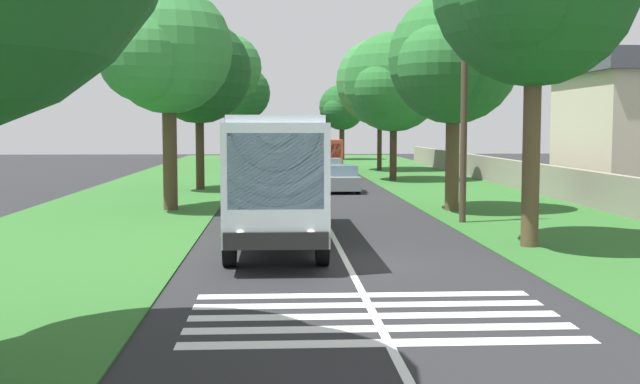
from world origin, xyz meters
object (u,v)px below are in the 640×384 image
Objects in this scene: roadside_tree_left_0 at (241,95)px; roadside_tree_right_2 at (378,84)px; roadside_tree_right_3 at (341,108)px; roadside_tree_left_4 at (226,70)px; trailing_car_0 at (341,179)px; utility_pole at (464,117)px; roadside_tree_right_1 at (392,84)px; trailing_car_1 at (328,170)px; coach_bus at (276,171)px; roadside_tree_right_4 at (450,62)px; roadside_tree_left_1 at (164,54)px; trailing_minibus_0 at (326,153)px; roadside_tree_left_3 at (195,74)px.

roadside_tree_left_0 is 21.79m from roadside_tree_right_2.
roadside_tree_left_4 is at bearing 149.76° from roadside_tree_right_3.
trailing_car_0 is 39.68m from roadside_tree_left_0.
roadside_tree_right_3 reaches higher than utility_pole.
roadside_tree_right_1 is at bearing 176.90° from roadside_tree_right_2.
trailing_car_1 is 13.56m from roadside_tree_right_2.
coach_bus is 1.26× the size of roadside_tree_right_4.
trailing_car_1 is 31.05m from roadside_tree_left_0.
roadside_tree_left_1 is 11.60m from roadside_tree_right_4.
roadside_tree_left_0 is 1.04× the size of roadside_tree_left_1.
utility_pole is (-30.57, -2.98, 2.24)m from trailing_minibus_0.
roadside_tree_right_1 is at bearing -59.71° from roadside_tree_left_3.
coach_bus is 1.17× the size of roadside_tree_left_0.
roadside_tree_right_2 is (-1.80, -11.98, -1.19)m from roadside_tree_left_4.
trailing_car_0 is 14.72m from utility_pole.
roadside_tree_right_1 is (26.69, -7.38, 4.01)m from coach_bus.
roadside_tree_left_3 is at bearing -0.92° from roadside_tree_left_1.
roadside_tree_right_1 is at bearing -155.92° from trailing_minibus_0.
roadside_tree_right_1 is (-8.24, -3.68, 4.61)m from trailing_minibus_0.
roadside_tree_left_4 is at bearing 55.09° from trailing_minibus_0.
coach_bus is 11.66m from roadside_tree_right_4.
roadside_tree_right_2 reaches higher than trailing_car_1.
coach_bus is at bearing 164.54° from roadside_tree_right_1.
roadside_tree_left_0 reaches higher than roadside_tree_left_3.
roadside_tree_right_2 reaches higher than roadside_tree_left_0.
roadside_tree_left_0 reaches higher than roadside_tree_right_3.
roadside_tree_left_0 is (29.69, 6.86, 5.99)m from trailing_car_1.
trailing_car_0 is at bearing 19.86° from roadside_tree_right_4.
roadside_tree_right_2 is at bearing -22.55° from trailing_car_1.
roadside_tree_left_0 is at bearing 19.73° from roadside_tree_right_1.
roadside_tree_right_1 is at bearing -1.80° from utility_pole.
roadside_tree_right_3 is 54.42m from utility_pole.
roadside_tree_left_3 is at bearing 120.29° from roadside_tree_right_1.
trailing_car_1 is 0.72× the size of trailing_minibus_0.
trailing_car_1 is (27.29, -3.38, -1.48)m from coach_bus.
trailing_car_1 is at bearing 177.57° from trailing_minibus_0.
roadside_tree_left_0 is 37.14m from roadside_tree_left_3.
roadside_tree_left_4 is (-16.70, 0.48, 1.32)m from roadside_tree_left_0.
roadside_tree_left_4 reaches higher than roadside_tree_right_2.
roadside_tree_left_3 is at bearing 44.88° from roadside_tree_right_4.
trailing_car_1 is at bearing -45.99° from roadside_tree_left_3.
trailing_car_0 is 0.45× the size of roadside_tree_left_0.
roadside_tree_right_1 is (-30.29, -10.87, -0.50)m from roadside_tree_left_0.
roadside_tree_left_3 is (10.59, -0.17, -0.12)m from roadside_tree_left_1.
trailing_car_0 is 0.49× the size of roadside_tree_right_4.
roadside_tree_left_1 reaches higher than coach_bus.
roadside_tree_right_4 is (-30.06, 0.96, -0.71)m from roadside_tree_right_2.
coach_bus is at bearing 123.08° from utility_pole.
trailing_car_0 is 0.47× the size of roadside_tree_left_3.
roadside_tree_right_3 is at bearing -80.24° from roadside_tree_left_0.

